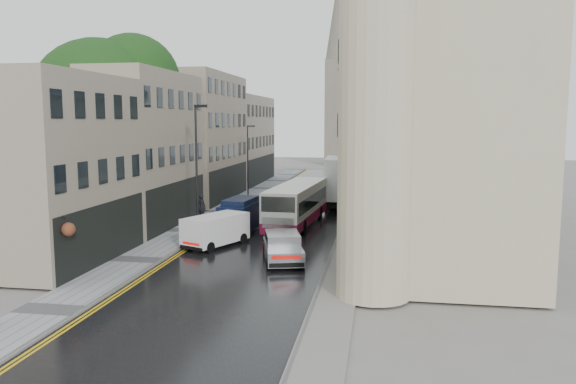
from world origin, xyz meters
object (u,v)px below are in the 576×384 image
(lamp_post_near, at_px, (197,168))
(cream_bus, at_px, (271,210))
(tree_far, at_px, (172,136))
(silver_hatchback, at_px, (269,254))
(white_lorry, at_px, (326,184))
(lamp_post_far, at_px, (248,162))
(white_van, at_px, (188,233))
(pedestrian, at_px, (202,207))
(tree_near, at_px, (101,131))
(navy_van, at_px, (221,217))

(lamp_post_near, bearing_deg, cream_bus, 13.82)
(tree_far, distance_m, silver_hatchback, 27.03)
(white_lorry, bearing_deg, silver_hatchback, -95.47)
(lamp_post_far, bearing_deg, cream_bus, -84.32)
(white_van, height_order, pedestrian, pedestrian)
(tree_near, bearing_deg, tree_far, 88.68)
(white_lorry, relative_size, pedestrian, 4.41)
(cream_bus, distance_m, pedestrian, 7.06)
(pedestrian, bearing_deg, navy_van, 142.00)
(white_lorry, relative_size, white_van, 1.94)
(white_lorry, distance_m, lamp_post_far, 10.39)
(silver_hatchback, relative_size, pedestrian, 2.26)
(cream_bus, relative_size, pedestrian, 5.74)
(cream_bus, xyz_separation_m, pedestrian, (-6.12, 3.50, -0.44))
(cream_bus, relative_size, silver_hatchback, 2.54)
(cream_bus, xyz_separation_m, navy_van, (-3.04, -1.83, -0.28))
(tree_near, bearing_deg, lamp_post_near, 1.14)
(white_van, distance_m, pedestrian, 9.80)
(silver_hatchback, bearing_deg, tree_near, 130.39)
(white_lorry, height_order, navy_van, white_lorry)
(tree_near, height_order, lamp_post_far, tree_near)
(cream_bus, xyz_separation_m, white_lorry, (2.83, 10.36, 0.72))
(silver_hatchback, distance_m, pedestrian, 15.47)
(silver_hatchback, bearing_deg, tree_far, 106.06)
(tree_far, height_order, silver_hatchback, tree_far)
(lamp_post_near, bearing_deg, tree_near, -165.43)
(cream_bus, bearing_deg, tree_far, 137.33)
(white_van, relative_size, lamp_post_near, 0.51)
(tree_far, height_order, navy_van, tree_far)
(tree_near, xyz_separation_m, tree_far, (0.30, 13.00, -0.72))
(silver_hatchback, bearing_deg, navy_van, 106.04)
(tree_far, xyz_separation_m, lamp_post_far, (6.44, 3.53, -2.58))
(silver_hatchback, distance_m, white_van, 6.80)
(tree_near, distance_m, navy_van, 10.98)
(cream_bus, height_order, white_van, cream_bus)
(cream_bus, height_order, white_lorry, white_lorry)
(tree_far, distance_m, cream_bus, 18.17)
(tree_near, height_order, white_van, tree_near)
(navy_van, distance_m, pedestrian, 6.15)
(lamp_post_far, bearing_deg, navy_van, -95.20)
(navy_van, height_order, pedestrian, navy_van)
(white_lorry, distance_m, pedestrian, 11.33)
(cream_bus, height_order, lamp_post_far, lamp_post_far)
(cream_bus, height_order, navy_van, cream_bus)
(navy_van, relative_size, lamp_post_far, 0.68)
(tree_near, height_order, silver_hatchback, tree_near)
(tree_far, relative_size, pedestrian, 6.48)
(white_lorry, relative_size, lamp_post_near, 0.99)
(tree_near, height_order, navy_van, tree_near)
(white_van, bearing_deg, tree_near, 169.54)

